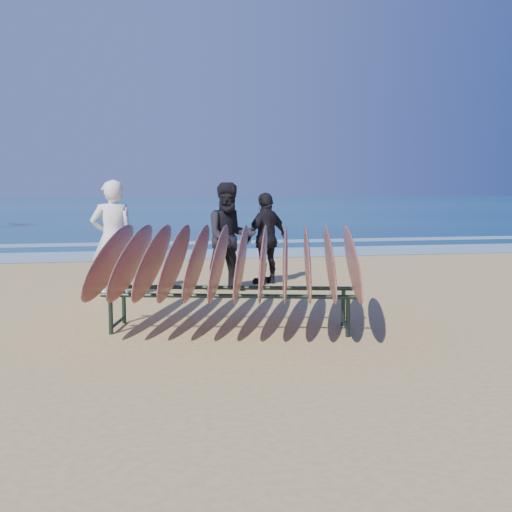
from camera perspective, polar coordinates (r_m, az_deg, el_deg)
The scene contains 8 objects.
ground at distance 7.72m, azimuth 1.14°, elevation -7.67°, with size 120.00×120.00×0.00m, color tan.
ocean at distance 62.37m, azimuth -9.59°, elevation 4.49°, with size 160.00×160.00×0.00m, color navy.
foam_near at distance 17.49m, azimuth -5.77°, elevation 0.17°, with size 160.00×160.00×0.00m, color white.
foam_far at distance 20.96m, azimuth -6.65°, elevation 1.17°, with size 160.00×160.00×0.00m, color white.
surfboard_rack at distance 8.22m, azimuth -2.30°, elevation -0.40°, with size 3.70×3.31×1.47m.
person_white at distance 10.91m, azimuth -12.63°, elevation 1.48°, with size 0.71×0.47×1.95m, color white.
person_dark_a at distance 11.25m, azimuth -2.32°, elevation 1.67°, with size 0.93×0.73×1.92m, color black.
person_dark_b at distance 12.11m, azimuth 0.95°, elevation 1.57°, with size 1.02×0.42×1.73m, color black.
Camera 1 is at (-1.58, -7.32, 1.86)m, focal length 45.00 mm.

